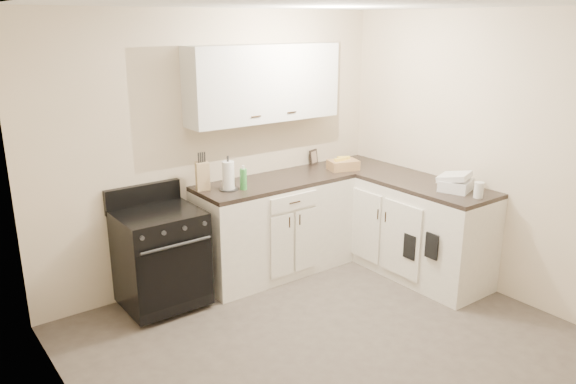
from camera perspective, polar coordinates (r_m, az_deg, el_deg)
floor at (r=4.41m, az=5.77°, el=-15.92°), size 3.60×3.60×0.00m
ceiling at (r=3.71m, az=6.96°, el=18.59°), size 3.60×3.60×0.00m
wall_back at (r=5.29m, az=-7.09°, el=4.41°), size 3.60×0.00×3.60m
wall_right at (r=5.24m, az=20.93°, el=3.28°), size 0.00×3.60×3.60m
wall_left at (r=3.02m, az=-19.79°, el=-6.21°), size 0.00×3.60×3.60m
base_cabinets_back at (r=5.49m, az=-1.37°, el=-3.71°), size 1.55×0.60×0.90m
base_cabinets_right at (r=5.72m, az=11.31°, el=-3.20°), size 0.60×1.90×0.90m
countertop_back at (r=5.35m, az=-1.40°, el=1.01°), size 1.55×0.60×0.04m
countertop_right at (r=5.58m, az=11.59°, el=1.34°), size 0.60×1.90×0.04m
upper_cabinets at (r=5.29m, az=-2.43°, el=11.00°), size 1.55×0.30×0.70m
stove at (r=4.92m, az=-12.75°, el=-6.54°), size 0.68×0.58×0.82m
knife_block at (r=5.06m, az=-8.68°, el=1.62°), size 0.14×0.13×0.25m
paper_towel at (r=5.02m, az=-6.08°, el=1.65°), size 0.14×0.14×0.26m
soap_bottle at (r=5.03m, az=-4.56°, el=1.31°), size 0.08×0.08×0.19m
picture_frame at (r=5.93m, az=2.62°, el=3.58°), size 0.13×0.08×0.16m
wicker_basket at (r=5.74m, az=5.62°, el=2.76°), size 0.34×0.27×0.10m
countertop_grill at (r=5.22m, az=16.67°, el=0.68°), size 0.34×0.33×0.10m
glass_jar at (r=5.06m, az=18.81°, el=0.19°), size 0.09×0.09×0.14m
oven_mitt_near at (r=5.07m, az=14.38°, el=-5.35°), size 0.02×0.13×0.23m
oven_mitt_far at (r=5.25m, az=12.26°, el=-5.47°), size 0.02×0.13×0.23m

